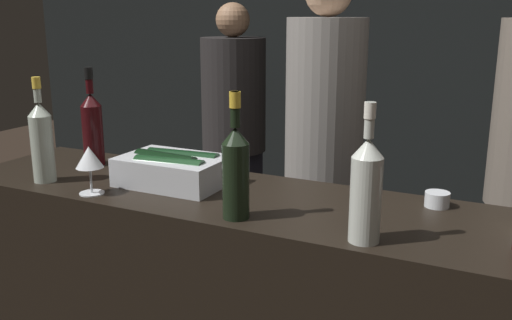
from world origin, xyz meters
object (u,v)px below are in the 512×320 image
person_grey_polo (324,148)px  person_blond_tee (234,125)px  champagne_bottle (236,169)px  ice_bin_with_bottles (173,168)px  candle_votive (437,199)px  red_wine_bottle_black_foil (92,126)px  rose_wine_bottle (42,140)px  white_wine_bottle (366,187)px  wine_glass (89,159)px

person_grey_polo → person_blond_tee: bearing=-4.0°
champagne_bottle → person_blond_tee: size_ratio=0.22×
ice_bin_with_bottles → person_grey_polo: (0.24, 0.89, -0.09)m
candle_votive → person_grey_polo: bearing=130.6°
red_wine_bottle_black_foil → rose_wine_bottle: size_ratio=1.03×
candle_votive → person_blond_tee: 2.05m
ice_bin_with_bottles → person_blond_tee: person_blond_tee is taller
ice_bin_with_bottles → candle_votive: size_ratio=4.75×
red_wine_bottle_black_foil → person_blond_tee: person_blond_tee is taller
red_wine_bottle_black_foil → white_wine_bottle: red_wine_bottle_black_foil is taller
candle_votive → red_wine_bottle_black_foil: bearing=-176.8°
person_blond_tee → champagne_bottle: bearing=40.7°
ice_bin_with_bottles → rose_wine_bottle: 0.47m
champagne_bottle → rose_wine_bottle: size_ratio=1.00×
person_blond_tee → person_grey_polo: size_ratio=0.93×
person_blond_tee → ice_bin_with_bottles: bearing=33.4°
ice_bin_with_bottles → red_wine_bottle_black_foil: 0.45m
ice_bin_with_bottles → white_wine_bottle: bearing=-15.7°
ice_bin_with_bottles → wine_glass: wine_glass is taller
wine_glass → champagne_bottle: size_ratio=0.43×
person_blond_tee → person_grey_polo: (0.85, -0.68, 0.09)m
red_wine_bottle_black_foil → champagne_bottle: size_ratio=1.03×
wine_glass → person_blond_tee: 1.86m
wine_glass → red_wine_bottle_black_foil: 0.39m
person_blond_tee → person_grey_polo: person_grey_polo is taller
red_wine_bottle_black_foil → person_blond_tee: 1.53m
rose_wine_bottle → person_blond_tee: person_blond_tee is taller
wine_glass → red_wine_bottle_black_foil: red_wine_bottle_black_foil is taller
champagne_bottle → person_blond_tee: (-0.97, 1.78, -0.27)m
rose_wine_bottle → ice_bin_with_bottles: bearing=21.4°
person_grey_polo → white_wine_bottle: bearing=149.3°
ice_bin_with_bottles → wine_glass: size_ratio=2.25×
rose_wine_bottle → candle_votive: bearing=14.3°
ice_bin_with_bottles → red_wine_bottle_black_foil: (-0.43, 0.09, 0.10)m
white_wine_bottle → person_grey_polo: 1.22m
candle_votive → champagne_bottle: 0.64m
white_wine_bottle → rose_wine_bottle: bearing=178.1°
candle_votive → person_blond_tee: person_blond_tee is taller
red_wine_bottle_black_foil → candle_votive: bearing=3.2°
rose_wine_bottle → champagne_bottle: bearing=-2.2°
candle_votive → champagne_bottle: size_ratio=0.21×
white_wine_bottle → person_grey_polo: (-0.50, 1.10, -0.18)m
candle_votive → white_wine_bottle: white_wine_bottle is taller
rose_wine_bottle → white_wine_bottle: bearing=-1.9°
champagne_bottle → rose_wine_bottle: bearing=177.8°
white_wine_bottle → person_blond_tee: size_ratio=0.22×
red_wine_bottle_black_foil → white_wine_bottle: bearing=-14.2°
champagne_bottle → person_grey_polo: size_ratio=0.20×
ice_bin_with_bottles → candle_votive: ice_bin_with_bottles is taller
candle_votive → person_grey_polo: size_ratio=0.04×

